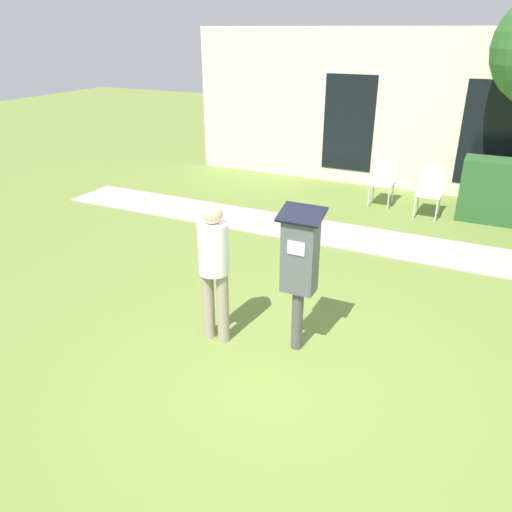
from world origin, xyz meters
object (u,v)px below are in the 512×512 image
(outdoor_chair_middle, at_px, (430,188))
(person_standing, at_px, (214,263))
(parking_meter, at_px, (300,263))
(outdoor_chair_left, at_px, (384,178))

(outdoor_chair_middle, bearing_deg, person_standing, -124.13)
(parking_meter, distance_m, person_standing, 0.90)
(person_standing, height_order, outdoor_chair_left, person_standing)
(parking_meter, relative_size, outdoor_chair_left, 1.77)
(parking_meter, distance_m, outdoor_chair_middle, 5.01)
(outdoor_chair_left, height_order, outdoor_chair_middle, same)
(person_standing, relative_size, outdoor_chair_left, 1.76)
(outdoor_chair_left, distance_m, outdoor_chair_middle, 0.96)
(outdoor_chair_middle, bearing_deg, parking_meter, -115.25)
(parking_meter, height_order, outdoor_chair_middle, parking_meter)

